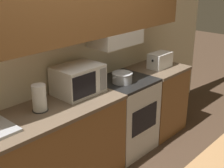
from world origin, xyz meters
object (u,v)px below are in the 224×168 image
at_px(stove_range, 124,115).
at_px(cooking_pot, 122,77).
at_px(microwave, 78,80).
at_px(paper_towel_roll, 39,98).
at_px(toaster, 160,60).

relative_size(stove_range, cooking_pot, 2.88).
height_order(microwave, paper_towel_roll, microwave).
xyz_separation_m(stove_range, cooking_pot, (-0.09, -0.03, 0.51)).
relative_size(stove_range, toaster, 2.75).
relative_size(microwave, toaster, 1.46).
distance_m(cooking_pot, toaster, 0.75).
relative_size(toaster, paper_towel_roll, 1.32).
distance_m(stove_range, paper_towel_roll, 1.28).
relative_size(cooking_pot, microwave, 0.65).
bearing_deg(toaster, microwave, 174.57).
height_order(toaster, paper_towel_roll, paper_towel_roll).
bearing_deg(microwave, cooking_pot, -13.11).
height_order(stove_range, cooking_pot, cooking_pot).
bearing_deg(cooking_pot, toaster, 0.29).
bearing_deg(paper_towel_roll, cooking_pot, -3.89).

